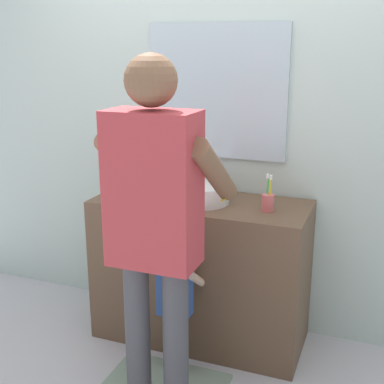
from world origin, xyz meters
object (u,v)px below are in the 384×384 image
child_toddler (175,295)px  adult_parent (155,212)px  toothbrush_cup (268,202)px  soap_bottle (157,184)px

child_toddler → adult_parent: adult_parent is taller
toothbrush_cup → soap_bottle: toothbrush_cup is taller
soap_bottle → child_toddler: soap_bottle is taller
child_toddler → adult_parent: bearing=-82.3°
soap_bottle → adult_parent: (0.35, -0.77, 0.09)m
soap_bottle → adult_parent: bearing=-65.3°
child_toddler → adult_parent: 0.67m
toothbrush_cup → soap_bottle: bearing=173.4°
adult_parent → soap_bottle: bearing=114.7°
child_toddler → toothbrush_cup: bearing=41.4°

